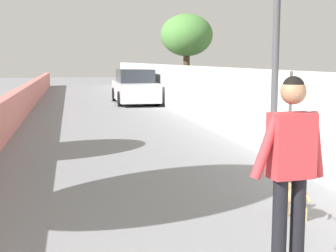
{
  "coord_description": "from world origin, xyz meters",
  "views": [
    {
      "loc": [
        -1.67,
        1.17,
        1.95
      ],
      "look_at": [
        5.1,
        -0.2,
        1.0
      ],
      "focal_mm": 51.49,
      "sensor_mm": 36.0,
      "label": 1
    }
  ],
  "objects_px": {
    "tree_right_far": "(187,36)",
    "person_skateboarder": "(291,159)",
    "car_near": "(135,88)",
    "dog": "(295,196)"
  },
  "relations": [
    {
      "from": "tree_right_far",
      "to": "person_skateboarder",
      "type": "relative_size",
      "value": 2.27
    },
    {
      "from": "person_skateboarder",
      "to": "car_near",
      "type": "distance_m",
      "value": 17.92
    },
    {
      "from": "person_skateboarder",
      "to": "car_near",
      "type": "relative_size",
      "value": 0.4
    },
    {
      "from": "person_skateboarder",
      "to": "car_near",
      "type": "bearing_deg",
      "value": -3.23
    },
    {
      "from": "tree_right_far",
      "to": "car_near",
      "type": "distance_m",
      "value": 3.29
    },
    {
      "from": "tree_right_far",
      "to": "person_skateboarder",
      "type": "distance_m",
      "value": 17.3
    },
    {
      "from": "person_skateboarder",
      "to": "car_near",
      "type": "xyz_separation_m",
      "value": [
        17.89,
        -1.01,
        -0.39
      ]
    },
    {
      "from": "dog",
      "to": "tree_right_far",
      "type": "bearing_deg",
      "value": -8.63
    },
    {
      "from": "dog",
      "to": "person_skateboarder",
      "type": "bearing_deg",
      "value": 151.81
    },
    {
      "from": "dog",
      "to": "car_near",
      "type": "bearing_deg",
      "value": -0.58
    }
  ]
}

